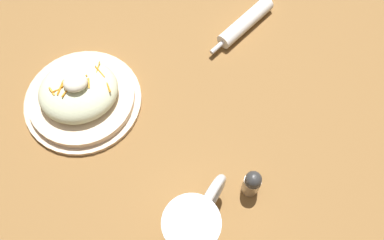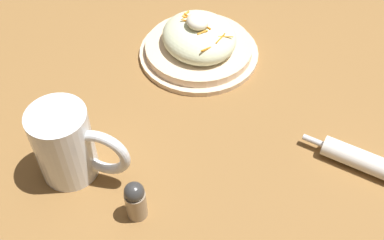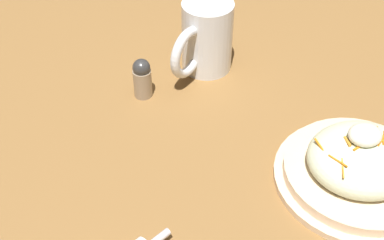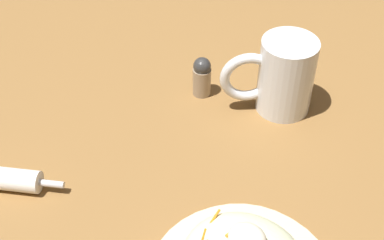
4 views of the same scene
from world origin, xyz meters
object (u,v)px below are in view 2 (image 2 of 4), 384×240
beer_mug (68,147)px  napkin_roll (368,163)px  salt_shaker (135,200)px  salad_plate (199,43)px

beer_mug → napkin_roll: 0.48m
beer_mug → salt_shaker: size_ratio=1.77×
beer_mug → salt_shaker: 0.14m
beer_mug → salt_shaker: beer_mug is taller
beer_mug → salad_plate: bearing=-65.2°
salad_plate → napkin_roll: salad_plate is taller
napkin_roll → salad_plate: bearing=14.2°
salad_plate → napkin_roll: 0.39m
salad_plate → napkin_roll: size_ratio=1.38×
beer_mug → salt_shaker: bearing=-156.1°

